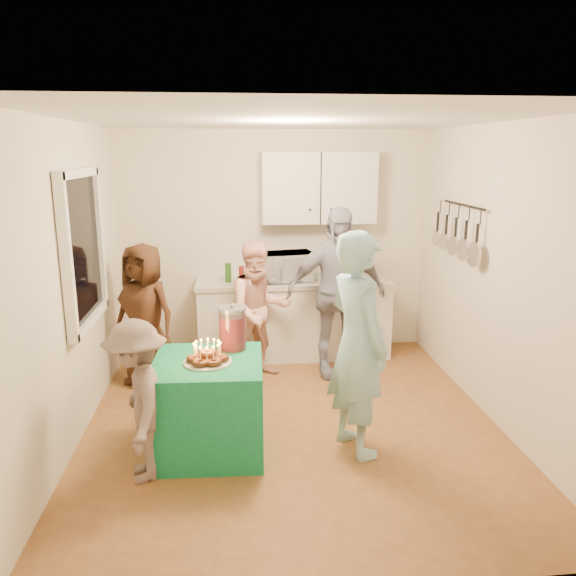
{
  "coord_description": "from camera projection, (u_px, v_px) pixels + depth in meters",
  "views": [
    {
      "loc": [
        -0.48,
        -4.56,
        2.36
      ],
      "look_at": [
        0.0,
        0.35,
        1.15
      ],
      "focal_mm": 35.0,
      "sensor_mm": 36.0,
      "label": 1
    }
  ],
  "objects": [
    {
      "name": "floor",
      "position": [
        292.0,
        422.0,
        5.01
      ],
      "size": [
        4.0,
        4.0,
        0.0
      ],
      "primitive_type": "plane",
      "color": "brown",
      "rests_on": "ground"
    },
    {
      "name": "ceiling",
      "position": [
        292.0,
        119.0,
        4.4
      ],
      "size": [
        4.0,
        4.0,
        0.0
      ],
      "primitive_type": "plane",
      "color": "white",
      "rests_on": "floor"
    },
    {
      "name": "back_wall",
      "position": [
        274.0,
        243.0,
        6.64
      ],
      "size": [
        3.6,
        3.6,
        0.0
      ],
      "primitive_type": "plane",
      "color": "silver",
      "rests_on": "floor"
    },
    {
      "name": "left_wall",
      "position": [
        71.0,
        285.0,
        4.53
      ],
      "size": [
        4.0,
        4.0,
        0.0
      ],
      "primitive_type": "plane",
      "color": "silver",
      "rests_on": "floor"
    },
    {
      "name": "right_wall",
      "position": [
        498.0,
        276.0,
        4.88
      ],
      "size": [
        4.0,
        4.0,
        0.0
      ],
      "primitive_type": "plane",
      "color": "silver",
      "rests_on": "floor"
    },
    {
      "name": "window_night",
      "position": [
        82.0,
        249.0,
        4.77
      ],
      "size": [
        0.04,
        1.0,
        1.2
      ],
      "primitive_type": "cube",
      "color": "black",
      "rests_on": "left_wall"
    },
    {
      "name": "counter",
      "position": [
        294.0,
        320.0,
        6.57
      ],
      "size": [
        2.2,
        0.58,
        0.86
      ],
      "primitive_type": "cube",
      "color": "white",
      "rests_on": "floor"
    },
    {
      "name": "countertop",
      "position": [
        294.0,
        282.0,
        6.47
      ],
      "size": [
        2.24,
        0.62,
        0.05
      ],
      "primitive_type": "cube",
      "color": "beige",
      "rests_on": "counter"
    },
    {
      "name": "upper_cabinet",
      "position": [
        319.0,
        188.0,
        6.39
      ],
      "size": [
        1.3,
        0.3,
        0.8
      ],
      "primitive_type": "cube",
      "color": "white",
      "rests_on": "back_wall"
    },
    {
      "name": "pot_rack",
      "position": [
        460.0,
        231.0,
        5.47
      ],
      "size": [
        0.12,
        1.0,
        0.6
      ],
      "primitive_type": "cube",
      "color": "black",
      "rests_on": "right_wall"
    },
    {
      "name": "microwave",
      "position": [
        288.0,
        267.0,
        6.41
      ],
      "size": [
        0.65,
        0.5,
        0.32
      ],
      "primitive_type": "imported",
      "rotation": [
        0.0,
        0.0,
        0.2
      ],
      "color": "white",
      "rests_on": "countertop"
    },
    {
      "name": "party_table",
      "position": [
        209.0,
        405.0,
        4.48
      ],
      "size": [
        0.88,
        0.88,
        0.76
      ],
      "primitive_type": "cube",
      "rotation": [
        0.0,
        0.0,
        -0.03
      ],
      "color": "#127C4A",
      "rests_on": "floor"
    },
    {
      "name": "donut_cake",
      "position": [
        207.0,
        352.0,
        4.33
      ],
      "size": [
        0.38,
        0.38,
        0.18
      ],
      "primitive_type": null,
      "color": "#381C0C",
      "rests_on": "party_table"
    },
    {
      "name": "punch_jar",
      "position": [
        233.0,
        329.0,
        4.62
      ],
      "size": [
        0.22,
        0.22,
        0.34
      ],
      "primitive_type": "cylinder",
      "color": "#B60E24",
      "rests_on": "party_table"
    },
    {
      "name": "man_birthday",
      "position": [
        357.0,
        344.0,
        4.37
      ],
      "size": [
        0.63,
        0.76,
        1.79
      ],
      "primitive_type": "imported",
      "rotation": [
        0.0,
        0.0,
        1.92
      ],
      "color": "#9DD3E4",
      "rests_on": "floor"
    },
    {
      "name": "woman_back_left",
      "position": [
        145.0,
        314.0,
        5.72
      ],
      "size": [
        0.86,
        0.77,
        1.47
      ],
      "primitive_type": "imported",
      "rotation": [
        0.0,
        0.0,
        -0.53
      ],
      "color": "brown",
      "rests_on": "floor"
    },
    {
      "name": "woman_back_center",
      "position": [
        259.0,
        310.0,
        5.88
      ],
      "size": [
        0.84,
        0.74,
        1.46
      ],
      "primitive_type": "imported",
      "rotation": [
        0.0,
        0.0,
        0.3
      ],
      "color": "#F1897E",
      "rests_on": "floor"
    },
    {
      "name": "woman_back_right",
      "position": [
        336.0,
        293.0,
        5.91
      ],
      "size": [
        1.09,
        0.52,
        1.81
      ],
      "primitive_type": "imported",
      "rotation": [
        0.0,
        0.0,
        0.07
      ],
      "color": "#11123A",
      "rests_on": "floor"
    },
    {
      "name": "child_near_left",
      "position": [
        138.0,
        401.0,
        4.04
      ],
      "size": [
        0.6,
        0.86,
        1.21
      ],
      "primitive_type": "imported",
      "rotation": [
        0.0,
        0.0,
        -1.36
      ],
      "color": "#645450",
      "rests_on": "floor"
    }
  ]
}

